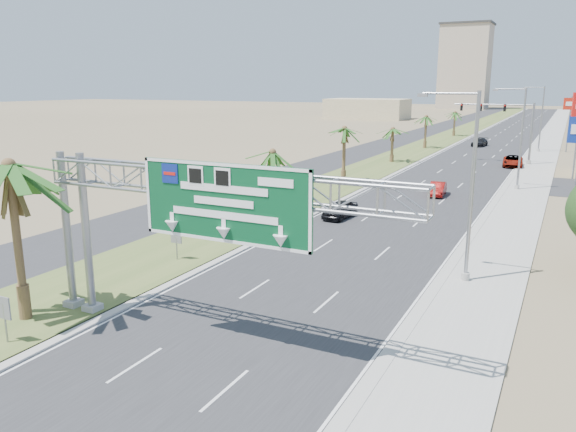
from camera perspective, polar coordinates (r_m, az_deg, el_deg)
The scene contains 24 objects.
road at distance 118.67m, azimuth 21.01°, elevation 7.38°, with size 12.00×300.00×0.02m, color #28282B.
sidewalk_right at distance 118.13m, azimuth 25.13°, elevation 7.01°, with size 4.00×300.00×0.10m, color #9E9B93.
median_grass at distance 120.07m, azimuth 16.23°, elevation 7.81°, with size 7.00×300.00×0.12m, color #495E29.
opposing_road at distance 121.53m, azimuth 12.96°, elevation 8.04°, with size 8.00×300.00×0.02m, color #28282B.
sign_gantry at distance 22.15m, azimuth -9.32°, elevation 2.03°, with size 16.75×1.24×7.50m.
palm_near at distance 26.36m, azimuth -26.50°, elevation 4.51°, with size 5.70×5.70×8.35m.
palm_row_b at distance 45.29m, azimuth -1.58°, elevation 6.38°, with size 3.99×3.99×5.95m.
palm_row_c at distance 59.73m, azimuth 5.76°, elevation 8.71°, with size 3.99×3.99×6.75m.
palm_row_d at distance 76.86m, azimuth 10.61°, elevation 8.62°, with size 3.99×3.99×5.45m.
palm_row_e at distance 95.18m, azimuth 13.88°, elevation 9.71°, with size 3.99×3.99×6.15m.
palm_row_f at distance 119.67m, azimuth 16.62°, elevation 10.01°, with size 3.99×3.99×5.75m.
streetlight_near at distance 30.49m, azimuth 17.77°, elevation 2.01°, with size 3.27×0.44×10.00m.
streetlight_mid at distance 60.06m, azimuth 22.41°, elevation 6.89°, with size 3.27×0.44×10.00m.
streetlight_far at distance 95.90m, azimuth 24.21°, elevation 8.74°, with size 3.27×0.44×10.00m.
signal_mast at distance 80.06m, azimuth 22.09°, elevation 8.37°, with size 10.28×0.71×8.00m.
median_signback_a at distance 25.42m, azimuth -26.90°, elevation -8.63°, with size 0.75×0.08×2.08m.
median_signback_b at distance 33.84m, azimuth -11.29°, elevation -2.18°, with size 0.75×0.08×2.08m.
tower_distant at distance 261.42m, azimuth 17.52°, elevation 14.21°, with size 20.00×16.00×35.00m, color tan.
building_distant_left at distance 177.13m, azimuth 8.05°, elevation 10.74°, with size 24.00×14.00×6.00m, color tan.
car_left_lane at distance 44.34m, azimuth 5.33°, elevation 0.65°, with size 1.61×4.01×1.36m, color black.
car_mid_lane at distance 54.93m, azimuth 14.94°, elevation 2.65°, with size 1.35×3.87×1.28m, color maroon.
car_right_lane at distance 77.55m, azimuth 21.87°, elevation 5.18°, with size 2.37×5.13×1.43m, color gray.
car_far at distance 101.67m, azimuth 18.89°, elevation 7.09°, with size 1.90×4.67×1.35m, color black.
pole_sign_red_far at distance 97.63m, azimuth 26.79°, elevation 9.74°, with size 2.21×0.81×8.51m.
Camera 1 is at (11.75, -7.64, 10.29)m, focal length 35.00 mm.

